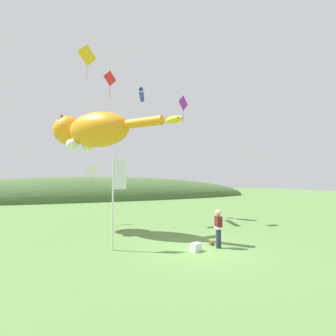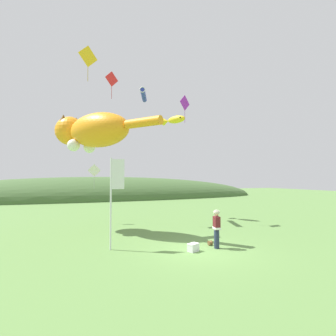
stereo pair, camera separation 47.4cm
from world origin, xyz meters
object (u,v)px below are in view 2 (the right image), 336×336
(kite_diamond_gold, at_px, (88,57))
(kite_diamond_violet, at_px, (185,103))
(picnic_cooler, at_px, (193,247))
(festival_banner_pole, at_px, (114,189))
(kite_diamond_red, at_px, (112,79))
(kite_fish_windsock, at_px, (174,120))
(festival_attendant, at_px, (217,228))
(kite_tube_streamer, at_px, (144,95))
(kite_giant_cat, at_px, (92,131))
(kite_diamond_white, at_px, (94,171))
(kite_spool, at_px, (210,243))

(kite_diamond_gold, xyz_separation_m, kite_diamond_violet, (7.02, 0.54, -2.06))
(picnic_cooler, relative_size, festival_banner_pole, 0.14)
(kite_diamond_red, bearing_deg, kite_fish_windsock, 9.23)
(festival_attendant, height_order, kite_tube_streamer, kite_tube_streamer)
(kite_tube_streamer, distance_m, kite_diamond_violet, 3.52)
(kite_tube_streamer, bearing_deg, kite_diamond_red, -170.31)
(festival_banner_pole, relative_size, kite_giant_cat, 0.62)
(kite_diamond_white, bearing_deg, kite_diamond_gold, -104.85)
(kite_diamond_red, xyz_separation_m, kite_diamond_violet, (5.13, -1.79, -1.71))
(kite_diamond_red, distance_m, kite_diamond_white, 6.89)
(picnic_cooler, height_order, kite_diamond_red, kite_diamond_red)
(kite_spool, height_order, festival_banner_pole, festival_banner_pole)
(festival_attendant, distance_m, kite_diamond_red, 13.42)
(festival_banner_pole, bearing_deg, kite_spool, -12.92)
(kite_diamond_gold, bearing_deg, kite_diamond_red, 50.99)
(kite_giant_cat, relative_size, kite_tube_streamer, 2.59)
(picnic_cooler, bearing_deg, festival_banner_pole, 152.78)
(kite_spool, relative_size, kite_tube_streamer, 0.09)
(kite_spool, bearing_deg, kite_diamond_gold, 132.77)
(kite_giant_cat, height_order, kite_fish_windsock, kite_fish_windsock)
(festival_attendant, relative_size, kite_giant_cat, 0.26)
(kite_giant_cat, relative_size, kite_diamond_gold, 2.97)
(kite_spool, xyz_separation_m, kite_tube_streamer, (-0.86, 8.53, 9.74))
(festival_banner_pole, bearing_deg, kite_diamond_red, 81.63)
(festival_banner_pole, height_order, kite_diamond_red, kite_diamond_red)
(kite_tube_streamer, xyz_separation_m, kite_diamond_red, (-2.59, -0.44, 0.74))
(festival_attendant, distance_m, picnic_cooler, 1.47)
(kite_spool, xyz_separation_m, kite_diamond_gold, (-5.33, 5.76, 10.83))
(kite_giant_cat, height_order, kite_diamond_gold, kite_diamond_gold)
(festival_attendant, relative_size, kite_fish_windsock, 0.75)
(kite_giant_cat, bearing_deg, kite_diamond_violet, 7.28)
(kite_spool, distance_m, kite_diamond_red, 13.68)
(kite_spool, distance_m, kite_fish_windsock, 12.23)
(kite_spool, xyz_separation_m, picnic_cooler, (-1.25, -0.63, 0.06))
(festival_banner_pole, bearing_deg, kite_fish_windsock, 50.97)
(kite_diamond_red, bearing_deg, kite_giant_cat, -121.25)
(kite_spool, xyz_separation_m, kite_diamond_violet, (1.69, 6.31, 8.76))
(picnic_cooler, relative_size, kite_giant_cat, 0.08)
(kite_spool, xyz_separation_m, festival_banner_pole, (-4.48, 1.03, 2.64))
(kite_diamond_white, bearing_deg, kite_tube_streamer, -2.30)
(picnic_cooler, xyz_separation_m, kite_diamond_gold, (-4.08, 6.40, 10.77))
(picnic_cooler, xyz_separation_m, festival_banner_pole, (-3.23, 1.66, 2.58))
(kite_spool, distance_m, picnic_cooler, 1.40)
(kite_giant_cat, height_order, kite_diamond_red, kite_diamond_red)
(kite_fish_windsock, bearing_deg, kite_diamond_gold, -156.24)
(kite_giant_cat, xyz_separation_m, kite_fish_windsock, (7.00, 3.52, 2.03))
(festival_banner_pole, xyz_separation_m, kite_diamond_white, (-0.07, 7.65, 1.06))
(kite_diamond_white, bearing_deg, kite_fish_windsock, 2.52)
(kite_fish_windsock, distance_m, kite_diamond_gold, 8.42)
(kite_fish_windsock, relative_size, kite_diamond_gold, 1.03)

